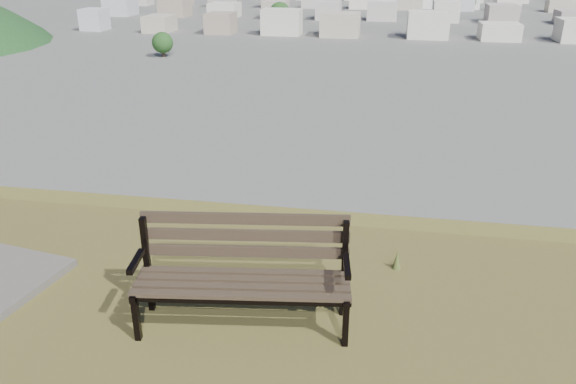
# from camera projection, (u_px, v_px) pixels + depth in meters

# --- Properties ---
(park_bench) EXTENTS (1.68, 0.73, 0.85)m
(park_bench) POSITION_uv_depth(u_px,v_px,m) (243.00, 268.00, 4.29)
(park_bench) COLOR #3C2E23
(park_bench) RESTS_ON hilltop_mesa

